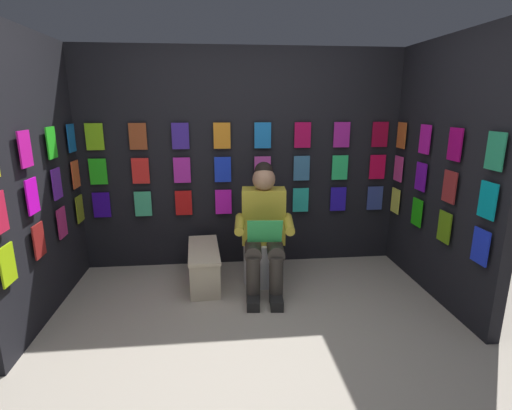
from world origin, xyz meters
The scene contains 7 objects.
ground_plane centered at (0.00, 0.00, 0.00)m, with size 30.00×30.00×0.00m, color #B2A899.
display_wall_back centered at (0.00, -1.76, 1.13)m, with size 3.41×0.14×2.26m.
display_wall_left centered at (-1.70, -0.86, 1.13)m, with size 0.14×1.72×2.26m.
display_wall_right centered at (1.70, -0.86, 1.13)m, with size 0.14×1.72×2.26m.
toilet centered at (-0.16, -1.28, 0.33)m, with size 0.42×0.57×0.77m.
person_reading centered at (-0.15, -1.05, 0.60)m, with size 0.55×0.71×1.19m.
comic_longbox_near centered at (0.41, -1.22, 0.18)m, with size 0.33×0.77×0.36m.
Camera 1 is at (0.27, 2.28, 1.70)m, focal length 27.10 mm.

